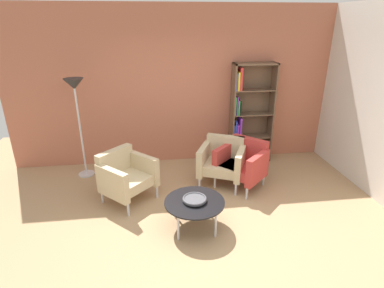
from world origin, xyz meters
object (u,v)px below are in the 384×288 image
at_px(armchair_corner_red, 126,175).
at_px(floor_lamp_torchiere, 76,96).
at_px(bookshelf_tall, 248,115).
at_px(armchair_spare_guest, 222,160).
at_px(decorative_bowl, 195,199).
at_px(armchair_by_bookshelf, 242,162).
at_px(coffee_table_low, 195,203).

relative_size(armchair_corner_red, floor_lamp_torchiere, 0.55).
bearing_deg(bookshelf_tall, armchair_corner_red, -151.47).
relative_size(armchair_spare_guest, armchair_corner_red, 0.96).
distance_m(decorative_bowl, armchair_spare_guest, 1.33).
bearing_deg(armchair_by_bookshelf, armchair_corner_red, -127.97).
relative_size(coffee_table_low, armchair_by_bookshelf, 0.84).
xyz_separation_m(armchair_spare_guest, armchair_corner_red, (-1.58, -0.33, 0.00)).
height_order(bookshelf_tall, floor_lamp_torchiere, bookshelf_tall).
bearing_deg(armchair_by_bookshelf, bookshelf_tall, 115.94).
distance_m(armchair_corner_red, floor_lamp_torchiere, 1.60).
height_order(armchair_corner_red, armchair_by_bookshelf, same).
relative_size(bookshelf_tall, coffee_table_low, 2.37).
distance_m(armchair_spare_guest, armchair_corner_red, 1.62).
bearing_deg(armchair_corner_red, bookshelf_tall, -17.28).
relative_size(decorative_bowl, armchair_by_bookshelf, 0.34).
bearing_deg(bookshelf_tall, armchair_by_bookshelf, -109.71).
bearing_deg(armchair_corner_red, floor_lamp_torchiere, 84.72).
height_order(coffee_table_low, armchair_corner_red, armchair_corner_red).
xyz_separation_m(armchair_spare_guest, armchair_by_bookshelf, (0.31, -0.12, 0.00)).
xyz_separation_m(armchair_corner_red, armchair_by_bookshelf, (1.90, 0.21, 0.00)).
distance_m(coffee_table_low, floor_lamp_torchiere, 2.70).
relative_size(bookshelf_tall, floor_lamp_torchiere, 1.09).
bearing_deg(bookshelf_tall, coffee_table_low, -122.44).
xyz_separation_m(coffee_table_low, armchair_spare_guest, (0.63, 1.17, 0.04)).
bearing_deg(armchair_corner_red, decorative_bowl, -87.13).
xyz_separation_m(bookshelf_tall, floor_lamp_torchiere, (-3.05, -0.30, 0.52)).
distance_m(bookshelf_tall, decorative_bowl, 2.49).
xyz_separation_m(decorative_bowl, armchair_spare_guest, (0.63, 1.17, -0.02)).
distance_m(coffee_table_low, decorative_bowl, 0.06).
bearing_deg(decorative_bowl, armchair_corner_red, 138.68).
relative_size(armchair_spare_guest, floor_lamp_torchiere, 0.52).
relative_size(decorative_bowl, armchair_corner_red, 0.34).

